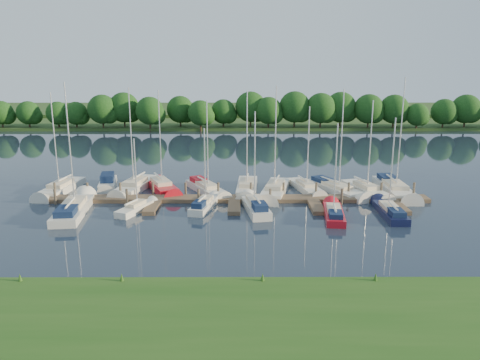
{
  "coord_description": "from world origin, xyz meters",
  "views": [
    {
      "loc": [
        0.44,
        -38.46,
        13.65
      ],
      "look_at": [
        0.57,
        8.0,
        2.2
      ],
      "focal_mm": 35.0,
      "sensor_mm": 36.0,
      "label": 1
    }
  ],
  "objects_px": {
    "dock": "(234,201)",
    "motorboat": "(108,183)",
    "sailboat_n_0": "(61,189)",
    "sailboat_s_2": "(204,206)",
    "sailboat_n_5": "(247,189)"
  },
  "relations": [
    {
      "from": "sailboat_n_5",
      "to": "sailboat_n_0",
      "type": "bearing_deg",
      "value": 3.64
    },
    {
      "from": "dock",
      "to": "sailboat_s_2",
      "type": "xyz_separation_m",
      "value": [
        -2.91,
        -2.11,
        0.13
      ]
    },
    {
      "from": "sailboat_s_2",
      "to": "sailboat_n_0",
      "type": "bearing_deg",
      "value": 172.43
    },
    {
      "from": "sailboat_n_0",
      "to": "motorboat",
      "type": "height_order",
      "value": "sailboat_n_0"
    },
    {
      "from": "sailboat_n_0",
      "to": "sailboat_s_2",
      "type": "xyz_separation_m",
      "value": [
        16.36,
        -6.3,
        0.05
      ]
    },
    {
      "from": "dock",
      "to": "sailboat_s_2",
      "type": "bearing_deg",
      "value": -144.1
    },
    {
      "from": "dock",
      "to": "motorboat",
      "type": "relative_size",
      "value": 6.32
    },
    {
      "from": "dock",
      "to": "sailboat_s_2",
      "type": "height_order",
      "value": "sailboat_s_2"
    },
    {
      "from": "sailboat_n_5",
      "to": "sailboat_s_2",
      "type": "height_order",
      "value": "sailboat_n_5"
    },
    {
      "from": "motorboat",
      "to": "dock",
      "type": "bearing_deg",
      "value": 145.07
    },
    {
      "from": "sailboat_n_0",
      "to": "motorboat",
      "type": "relative_size",
      "value": 1.78
    },
    {
      "from": "motorboat",
      "to": "sailboat_n_5",
      "type": "height_order",
      "value": "sailboat_n_5"
    },
    {
      "from": "motorboat",
      "to": "sailboat_s_2",
      "type": "xyz_separation_m",
      "value": [
        11.79,
        -8.62,
        -0.04
      ]
    },
    {
      "from": "sailboat_n_0",
      "to": "motorboat",
      "type": "distance_m",
      "value": 5.13
    },
    {
      "from": "sailboat_n_5",
      "to": "sailboat_s_2",
      "type": "relative_size",
      "value": 1.39
    }
  ]
}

